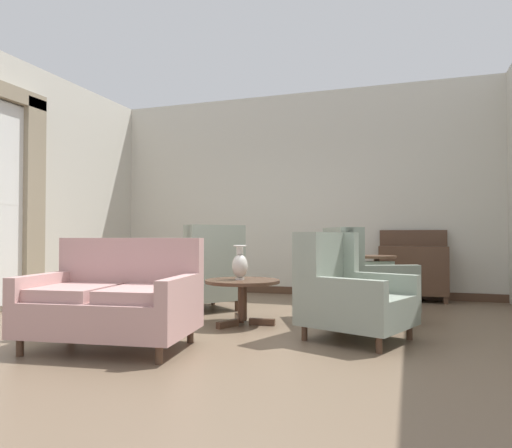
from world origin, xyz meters
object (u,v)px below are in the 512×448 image
at_px(coffee_table, 242,288).
at_px(sideboard, 413,269).
at_px(porcelain_vase, 240,264).
at_px(armchair_foreground_right, 361,281).
at_px(settee, 114,301).
at_px(armchair_back_corner, 208,275).
at_px(armchair_near_window, 348,294).
at_px(side_table, 377,278).

xyz_separation_m(coffee_table, sideboard, (1.77, 2.45, 0.08)).
distance_m(porcelain_vase, armchair_foreground_right, 1.42).
height_order(settee, armchair_back_corner, armchair_back_corner).
bearing_deg(armchair_near_window, settee, 139.14).
xyz_separation_m(armchair_back_corner, side_table, (2.08, 0.49, -0.03)).
distance_m(armchair_back_corner, armchair_foreground_right, 1.95).
bearing_deg(armchair_foreground_right, armchair_back_corner, 64.96).
bearing_deg(coffee_table, porcelain_vase, -176.06).
bearing_deg(settee, side_table, 44.59).
height_order(armchair_foreground_right, side_table, armchair_foreground_right).
bearing_deg(settee, armchair_back_corner, 84.29).
bearing_deg(coffee_table, armchair_back_corner, 134.97).
xyz_separation_m(armchair_near_window, side_table, (0.15, 1.59, 0.01)).
height_order(armchair_near_window, side_table, armchair_near_window).
relative_size(armchair_near_window, sideboard, 1.08).
distance_m(settee, sideboard, 4.52).
bearing_deg(side_table, porcelain_vase, -137.60).
xyz_separation_m(coffee_table, porcelain_vase, (-0.03, -0.00, 0.26)).
bearing_deg(side_table, sideboard, 69.95).
height_order(armchair_foreground_right, sideboard, armchair_foreground_right).
bearing_deg(side_table, armchair_near_window, -95.44).
relative_size(coffee_table, armchair_near_window, 0.73).
bearing_deg(side_table, armchair_foreground_right, -103.80).
bearing_deg(porcelain_vase, sideboard, 53.67).
bearing_deg(coffee_table, armchair_foreground_right, 29.92).
bearing_deg(armchair_foreground_right, armchair_near_window, 155.90).
relative_size(porcelain_vase, side_table, 0.53).
bearing_deg(armchair_back_corner, sideboard, 162.58).
distance_m(coffee_table, sideboard, 3.03).
bearing_deg(armchair_back_corner, armchair_foreground_right, 126.81).
bearing_deg(armchair_back_corner, settee, 39.97).
relative_size(porcelain_vase, armchair_near_window, 0.33).
xyz_separation_m(coffee_table, side_table, (1.33, 1.24, 0.04)).
xyz_separation_m(coffee_table, settee, (-0.70, -1.33, 0.01)).
height_order(armchair_near_window, sideboard, sideboard).
bearing_deg(armchair_near_window, armchair_back_corner, 81.98).
xyz_separation_m(settee, armchair_near_window, (1.88, 0.98, 0.02)).
relative_size(armchair_foreground_right, side_table, 1.59).
relative_size(coffee_table, porcelain_vase, 2.17).
relative_size(settee, armchair_back_corner, 1.34).
xyz_separation_m(settee, side_table, (2.03, 2.57, 0.03)).
distance_m(side_table, sideboard, 1.29).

